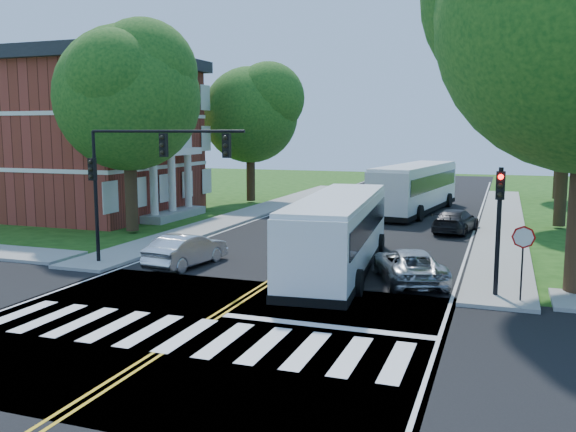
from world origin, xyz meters
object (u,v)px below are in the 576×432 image
at_px(bus_lead, 339,232).
at_px(dark_sedan, 455,221).
at_px(signal_ne, 499,214).
at_px(bus_follow, 415,187).
at_px(hatchback, 187,250).
at_px(suv, 409,265).
at_px(signal_nw, 141,165).

xyz_separation_m(bus_lead, dark_sedan, (3.78, 11.69, -0.98)).
xyz_separation_m(signal_ne, bus_follow, (-5.81, 21.73, -1.16)).
distance_m(bus_lead, dark_sedan, 12.33).
bearing_deg(bus_follow, signal_ne, 112.70).
xyz_separation_m(hatchback, suv, (9.40, 0.36, -0.05)).
relative_size(bus_follow, hatchback, 3.13).
xyz_separation_m(signal_ne, suv, (-3.16, 1.34, -2.30)).
distance_m(suv, dark_sedan, 12.60).
bearing_deg(signal_nw, bus_lead, 15.89).
relative_size(bus_follow, dark_sedan, 2.91).
height_order(signal_ne, suv, signal_ne).
bearing_deg(bus_lead, suv, 158.49).
bearing_deg(signal_nw, suv, 7.07).
relative_size(suv, dark_sedan, 1.03).
height_order(signal_nw, bus_lead, signal_nw).
bearing_deg(suv, bus_follow, -103.17).
bearing_deg(signal_nw, bus_follow, 69.22).
relative_size(hatchback, dark_sedan, 0.93).
relative_size(signal_ne, suv, 0.93).
distance_m(signal_nw, bus_lead, 8.61).
bearing_deg(dark_sedan, bus_lead, 81.11).
bearing_deg(dark_sedan, suv, 95.61).
relative_size(bus_follow, suv, 2.83).
bearing_deg(signal_ne, signal_nw, -179.95).
bearing_deg(suv, dark_sedan, -113.99).
xyz_separation_m(bus_follow, suv, (2.64, -20.39, -1.13)).
distance_m(signal_nw, hatchback, 4.08).
bearing_deg(signal_ne, bus_follow, 104.96).
height_order(bus_lead, hatchback, bus_lead).
bearing_deg(hatchback, signal_nw, 40.72).
xyz_separation_m(signal_nw, suv, (10.89, 1.35, -3.71)).
bearing_deg(signal_ne, dark_sedan, 99.83).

